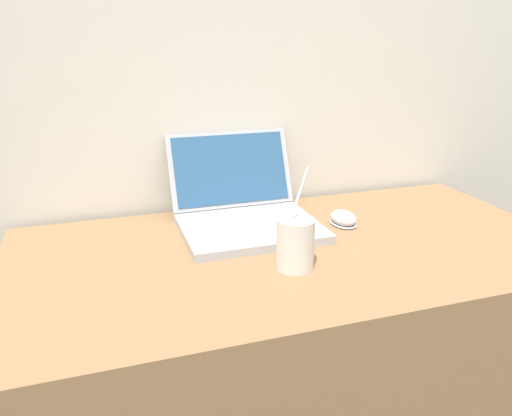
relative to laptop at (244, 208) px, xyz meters
The scene contains 5 objects.
wall_back 0.49m from the laptop, 69.49° to the left, with size 7.00×0.04×2.50m.
desk 0.46m from the laptop, 67.41° to the right, with size 1.29×0.66×0.76m.
laptop is the anchor object (origin of this frame).
drink_cup 0.28m from the laptop, 84.19° to the right, with size 0.08×0.08×0.21m.
computer_mouse 0.26m from the laptop, 18.04° to the right, with size 0.06×0.09×0.04m.
Camera 1 is at (-0.42, -0.64, 1.22)m, focal length 35.00 mm.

